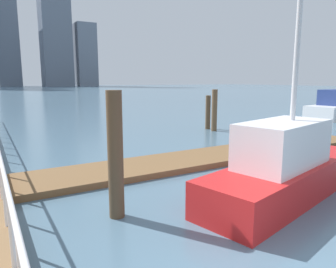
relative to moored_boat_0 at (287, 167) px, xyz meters
name	(u,v)px	position (x,y,z in m)	size (l,w,h in m)	color
ground_plane	(45,123)	(-2.76, 16.90, -0.72)	(300.00, 300.00, 0.00)	slate
floating_dock	(215,156)	(0.86, 3.71, -0.63)	(14.24, 2.00, 0.18)	brown
dock_piling_0	(208,112)	(4.84, 9.35, 0.24)	(0.28, 0.28, 1.91)	brown
dock_piling_1	(115,155)	(-3.92, 0.94, 0.56)	(0.31, 0.31, 2.56)	brown
dock_piling_3	(214,110)	(4.69, 8.60, 0.42)	(0.30, 0.30, 2.26)	brown
moored_boat_0	(287,167)	(0.00, 0.00, 0.00)	(5.87, 2.80, 7.24)	red
skyline_tower_2	(6,43)	(4.66, 159.41, 18.71)	(9.28, 12.67, 38.86)	slate
skyline_tower_3	(54,16)	(23.77, 144.93, 29.95)	(12.56, 8.52, 61.33)	slate
skyline_tower_4	(85,55)	(36.80, 145.98, 13.61)	(8.85, 11.24, 28.66)	slate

